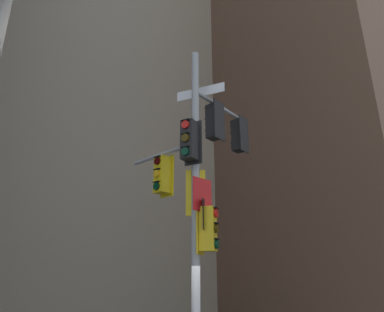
{
  "coord_description": "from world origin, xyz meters",
  "views": [
    {
      "loc": [
        -3.32,
        -7.45,
        2.25
      ],
      "look_at": [
        0.08,
        0.39,
        5.25
      ],
      "focal_mm": 32.46,
      "sensor_mm": 36.0,
      "label": 1
    }
  ],
  "objects": [
    {
      "name": "building_mid_block",
      "position": [
        1.94,
        22.71,
        25.11
      ],
      "size": [
        17.8,
        17.8,
        50.22
      ],
      "primitive_type": "cube",
      "color": "tan",
      "rests_on": "ground"
    },
    {
      "name": "signal_pole_assembly",
      "position": [
        0.26,
        0.29,
        4.8
      ],
      "size": [
        3.21,
        2.67,
        8.14
      ],
      "color": "#9EA0A3",
      "rests_on": "ground"
    }
  ]
}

